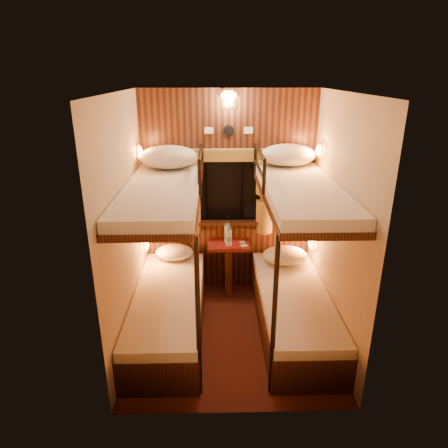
{
  "coord_description": "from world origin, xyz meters",
  "views": [
    {
      "loc": [
        -0.16,
        -3.5,
        2.56
      ],
      "look_at": [
        -0.07,
        0.15,
        1.17
      ],
      "focal_mm": 32.0,
      "sensor_mm": 36.0,
      "label": 1
    }
  ],
  "objects_px": {
    "bottle_left": "(227,234)",
    "bottle_right": "(229,238)",
    "bunk_left": "(167,283)",
    "bunk_right": "(295,282)",
    "table": "(229,261)"
  },
  "relations": [
    {
      "from": "bottle_right",
      "to": "bunk_right",
      "type": "bearing_deg",
      "value": -48.0
    },
    {
      "from": "bunk_left",
      "to": "bottle_right",
      "type": "relative_size",
      "value": 8.31
    },
    {
      "from": "bunk_left",
      "to": "bunk_right",
      "type": "height_order",
      "value": "same"
    },
    {
      "from": "bottle_left",
      "to": "bunk_left",
      "type": "bearing_deg",
      "value": -127.79
    },
    {
      "from": "table",
      "to": "bunk_right",
      "type": "bearing_deg",
      "value": -50.33
    },
    {
      "from": "bunk_left",
      "to": "table",
      "type": "height_order",
      "value": "bunk_left"
    },
    {
      "from": "bunk_left",
      "to": "bunk_right",
      "type": "xyz_separation_m",
      "value": [
        1.3,
        0.0,
        0.0
      ]
    },
    {
      "from": "bunk_left",
      "to": "bottle_right",
      "type": "distance_m",
      "value": 0.99
    },
    {
      "from": "bottle_left",
      "to": "bottle_right",
      "type": "relative_size",
      "value": 1.08
    },
    {
      "from": "bunk_right",
      "to": "bottle_left",
      "type": "height_order",
      "value": "bunk_right"
    },
    {
      "from": "table",
      "to": "bottle_left",
      "type": "xyz_separation_m",
      "value": [
        -0.02,
        0.03,
        0.34
      ]
    },
    {
      "from": "bunk_right",
      "to": "bunk_left",
      "type": "bearing_deg",
      "value": 180.0
    },
    {
      "from": "bottle_left",
      "to": "table",
      "type": "bearing_deg",
      "value": -65.84
    },
    {
      "from": "bunk_right",
      "to": "table",
      "type": "xyz_separation_m",
      "value": [
        -0.65,
        0.78,
        -0.14
      ]
    },
    {
      "from": "bottle_left",
      "to": "bunk_right",
      "type": "bearing_deg",
      "value": -50.88
    }
  ]
}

